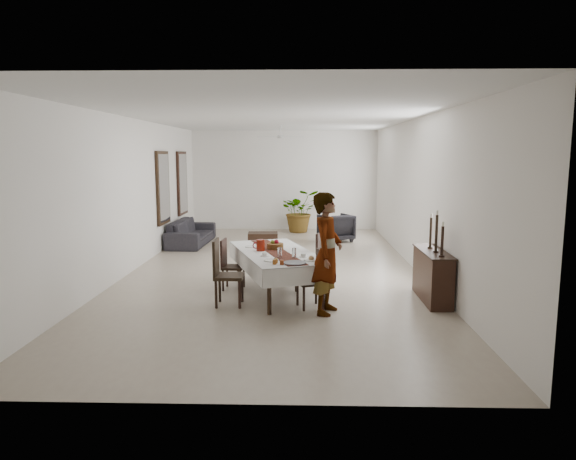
% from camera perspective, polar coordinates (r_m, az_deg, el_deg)
% --- Properties ---
extents(floor, '(6.00, 12.00, 0.00)m').
position_cam_1_polar(floor, '(11.04, -1.47, -4.39)').
color(floor, '#B4A68F').
rests_on(floor, ground).
extents(ceiling, '(6.00, 12.00, 0.02)m').
position_cam_1_polar(ceiling, '(10.79, -1.54, 12.42)').
color(ceiling, white).
rests_on(ceiling, wall_back).
extents(wall_back, '(6.00, 0.02, 3.20)m').
position_cam_1_polar(wall_back, '(16.78, -0.40, 5.54)').
color(wall_back, white).
rests_on(wall_back, floor).
extents(wall_front, '(6.00, 0.02, 3.20)m').
position_cam_1_polar(wall_front, '(4.86, -5.30, -1.70)').
color(wall_front, white).
rests_on(wall_front, floor).
extents(wall_left, '(0.02, 12.00, 3.20)m').
position_cam_1_polar(wall_left, '(11.36, -16.83, 3.78)').
color(wall_left, white).
rests_on(wall_left, floor).
extents(wall_right, '(0.02, 12.00, 3.20)m').
position_cam_1_polar(wall_right, '(11.05, 14.26, 3.76)').
color(wall_right, white).
rests_on(wall_right, floor).
extents(dining_table_top, '(1.71, 2.58, 0.05)m').
position_cam_1_polar(dining_table_top, '(9.02, -1.30, -2.63)').
color(dining_table_top, black).
rests_on(dining_table_top, table_leg_fl).
extents(table_leg_fl, '(0.09, 0.09, 0.70)m').
position_cam_1_polar(table_leg_fl, '(7.92, -2.09, -6.96)').
color(table_leg_fl, black).
rests_on(table_leg_fl, floor).
extents(table_leg_fr, '(0.09, 0.09, 0.70)m').
position_cam_1_polar(table_leg_fr, '(8.19, 3.87, -6.47)').
color(table_leg_fr, black).
rests_on(table_leg_fr, floor).
extents(table_leg_bl, '(0.09, 0.09, 0.70)m').
position_cam_1_polar(table_leg_bl, '(10.07, -5.48, -3.66)').
color(table_leg_bl, black).
rests_on(table_leg_bl, floor).
extents(table_leg_br, '(0.09, 0.09, 0.70)m').
position_cam_1_polar(table_leg_br, '(10.28, -0.69, -3.37)').
color(table_leg_br, black).
rests_on(table_leg_br, floor).
extents(tablecloth_top, '(1.94, 2.81, 0.01)m').
position_cam_1_polar(tablecloth_top, '(9.01, -1.31, -2.44)').
color(tablecloth_top, silver).
rests_on(tablecloth_top, dining_table_top).
extents(tablecloth_drape_left, '(0.84, 2.43, 0.30)m').
position_cam_1_polar(tablecloth_drape_left, '(8.90, -4.91, -3.55)').
color(tablecloth_drape_left, white).
rests_on(tablecloth_drape_left, dining_table_top).
extents(tablecloth_drape_right, '(0.84, 2.43, 0.30)m').
position_cam_1_polar(tablecloth_drape_right, '(9.21, 2.18, -3.12)').
color(tablecloth_drape_right, white).
rests_on(tablecloth_drape_right, dining_table_top).
extents(tablecloth_drape_near, '(1.11, 0.39, 0.30)m').
position_cam_1_polar(tablecloth_drape_near, '(7.85, 1.27, -5.16)').
color(tablecloth_drape_near, white).
rests_on(tablecloth_drape_near, dining_table_top).
extents(tablecloth_drape_far, '(1.11, 0.39, 0.30)m').
position_cam_1_polar(tablecloth_drape_far, '(10.25, -3.27, -1.94)').
color(tablecloth_drape_far, white).
rests_on(tablecloth_drape_far, dining_table_top).
extents(table_runner, '(1.13, 2.47, 0.00)m').
position_cam_1_polar(table_runner, '(9.01, -1.31, -2.39)').
color(table_runner, '#5C271A').
rests_on(table_runner, tablecloth_top).
extents(red_pitcher, '(0.19, 0.19, 0.20)m').
position_cam_1_polar(red_pitcher, '(9.07, -3.08, -1.70)').
color(red_pitcher, maroon).
rests_on(red_pitcher, tablecloth_top).
extents(pitcher_handle, '(0.12, 0.06, 0.12)m').
position_cam_1_polar(pitcher_handle, '(9.05, -3.60, -1.73)').
color(pitcher_handle, maroon).
rests_on(pitcher_handle, red_pitcher).
extents(wine_glass_near, '(0.07, 0.07, 0.17)m').
position_cam_1_polar(wine_glass_near, '(8.42, 0.68, -2.58)').
color(wine_glass_near, white).
rests_on(wine_glass_near, tablecloth_top).
extents(wine_glass_mid, '(0.07, 0.07, 0.17)m').
position_cam_1_polar(wine_glass_mid, '(8.45, -0.94, -2.55)').
color(wine_glass_mid, silver).
rests_on(wine_glass_mid, tablecloth_top).
extents(teacup_right, '(0.09, 0.09, 0.06)m').
position_cam_1_polar(teacup_right, '(8.53, 1.73, -2.81)').
color(teacup_right, silver).
rests_on(teacup_right, saucer_right).
extents(saucer_right, '(0.15, 0.15, 0.01)m').
position_cam_1_polar(saucer_right, '(8.54, 1.73, -2.97)').
color(saucer_right, white).
rests_on(saucer_right, tablecloth_top).
extents(teacup_left, '(0.09, 0.09, 0.06)m').
position_cam_1_polar(teacup_left, '(8.60, -2.58, -2.73)').
color(teacup_left, white).
rests_on(teacup_left, saucer_left).
extents(saucer_left, '(0.15, 0.15, 0.01)m').
position_cam_1_polar(saucer_left, '(8.60, -2.58, -2.89)').
color(saucer_left, white).
rests_on(saucer_left, tablecloth_top).
extents(plate_near_right, '(0.24, 0.24, 0.01)m').
position_cam_1_polar(plate_near_right, '(8.27, 2.59, -3.34)').
color(plate_near_right, silver).
rests_on(plate_near_right, tablecloth_top).
extents(bread_near_right, '(0.09, 0.09, 0.09)m').
position_cam_1_polar(bread_near_right, '(8.27, 2.59, -3.15)').
color(bread_near_right, tan).
rests_on(bread_near_right, plate_near_right).
extents(plate_near_left, '(0.24, 0.24, 0.01)m').
position_cam_1_polar(plate_near_left, '(8.22, -1.88, -3.40)').
color(plate_near_left, silver).
rests_on(plate_near_left, tablecloth_top).
extents(plate_far_left, '(0.24, 0.24, 0.01)m').
position_cam_1_polar(plate_far_left, '(9.45, -4.07, -1.86)').
color(plate_far_left, white).
rests_on(plate_far_left, tablecloth_top).
extents(serving_tray, '(0.36, 0.36, 0.02)m').
position_cam_1_polar(serving_tray, '(8.03, 0.75, -3.67)').
color(serving_tray, '#414247').
rests_on(serving_tray, tablecloth_top).
extents(jam_jar_a, '(0.06, 0.06, 0.07)m').
position_cam_1_polar(jam_jar_a, '(7.93, -0.69, -3.62)').
color(jam_jar_a, maroon).
rests_on(jam_jar_a, tablecloth_top).
extents(jam_jar_b, '(0.06, 0.06, 0.07)m').
position_cam_1_polar(jam_jar_b, '(7.96, -1.51, -3.58)').
color(jam_jar_b, brown).
rests_on(jam_jar_b, tablecloth_top).
extents(jam_jar_c, '(0.06, 0.06, 0.07)m').
position_cam_1_polar(jam_jar_c, '(8.07, -1.36, -3.42)').
color(jam_jar_c, '#8E5714').
rests_on(jam_jar_c, tablecloth_top).
extents(fruit_basket, '(0.30, 0.30, 0.10)m').
position_cam_1_polar(fruit_basket, '(9.25, -1.43, -1.81)').
color(fruit_basket, brown).
rests_on(fruit_basket, tablecloth_top).
extents(fruit_red, '(0.09, 0.09, 0.09)m').
position_cam_1_polar(fruit_red, '(9.26, -1.29, -1.32)').
color(fruit_red, maroon).
rests_on(fruit_red, fruit_basket).
extents(fruit_green, '(0.08, 0.08, 0.08)m').
position_cam_1_polar(fruit_green, '(9.25, -1.72, -1.33)').
color(fruit_green, olive).
rests_on(fruit_green, fruit_basket).
extents(chair_right_near_seat, '(0.50, 0.50, 0.04)m').
position_cam_1_polar(chair_right_near_seat, '(8.27, 2.49, -5.84)').
color(chair_right_near_seat, black).
rests_on(chair_right_near_seat, chair_right_near_leg_fl).
extents(chair_right_near_leg_fl, '(0.05, 0.05, 0.39)m').
position_cam_1_polar(chair_right_near_leg_fl, '(8.24, 3.92, -7.48)').
color(chair_right_near_leg_fl, black).
rests_on(chair_right_near_leg_fl, floor).
extents(chair_right_near_leg_fr, '(0.05, 0.05, 0.39)m').
position_cam_1_polar(chair_right_near_leg_fr, '(8.53, 3.15, -6.92)').
color(chair_right_near_leg_fr, black).
rests_on(chair_right_near_leg_fr, floor).
extents(chair_right_near_leg_bl, '(0.05, 0.05, 0.39)m').
position_cam_1_polar(chair_right_near_leg_bl, '(8.13, 1.78, -7.68)').
color(chair_right_near_leg_bl, black).
rests_on(chair_right_near_leg_bl, floor).
extents(chair_right_near_leg_br, '(0.05, 0.05, 0.39)m').
position_cam_1_polar(chair_right_near_leg_br, '(8.43, 1.07, -7.10)').
color(chair_right_near_leg_br, black).
rests_on(chair_right_near_leg_br, floor).
extents(chair_right_near_back, '(0.16, 0.39, 0.50)m').
position_cam_1_polar(chair_right_near_back, '(8.27, 3.68, -3.93)').
color(chair_right_near_back, black).
rests_on(chair_right_near_back, chair_right_near_seat).
extents(chair_right_far_seat, '(0.58, 0.58, 0.05)m').
position_cam_1_polar(chair_right_far_seat, '(9.30, 2.38, -3.84)').
color(chair_right_far_seat, black).
rests_on(chair_right_far_seat, chair_right_far_leg_fl).
extents(chair_right_far_leg_fl, '(0.06, 0.06, 0.45)m').
position_cam_1_polar(chair_right_far_leg_fl, '(9.13, 3.12, -5.69)').
color(chair_right_far_leg_fl, black).
rests_on(chair_right_far_leg_fl, floor).
extents(chair_right_far_leg_fr, '(0.06, 0.06, 0.45)m').
position_cam_1_polar(chair_right_far_leg_fr, '(9.48, 3.79, -5.17)').
color(chair_right_far_leg_fr, black).
rests_on(chair_right_far_leg_fr, floor).
extents(chair_right_far_leg_bl, '(0.06, 0.06, 0.45)m').
position_cam_1_polar(chair_right_far_leg_bl, '(9.24, 0.91, -5.51)').
color(chair_right_far_leg_bl, black).
rests_on(chair_right_far_leg_bl, floor).
extents(chair_right_far_leg_br, '(0.06, 0.06, 0.45)m').
position_cam_1_polar(chair_right_far_leg_br, '(9.58, 1.65, -5.00)').
color(chair_right_far_leg_br, black).
rests_on(chair_right_far_leg_br, floor).
extents(chair_right_far_back, '(0.19, 0.44, 0.58)m').
position_cam_1_polar(chair_right_far_back, '(9.18, 3.61, -2.04)').
color(chair_right_far_back, black).
rests_on(chair_right_far_back, chair_right_far_seat).
extents(chair_left_near_seat, '(0.46, 0.46, 0.05)m').
position_cam_1_polar(chair_left_near_seat, '(8.43, -6.56, -5.14)').
color(chair_left_near_seat, black).
rests_on(chair_left_near_seat, chair_left_near_leg_fl).
extents(chair_left_near_leg_fl, '(0.05, 0.05, 0.45)m').
position_cam_1_polar(chair_left_near_leg_fl, '(8.70, -7.60, -6.45)').
color(chair_left_near_leg_fl, black).
rests_on(chair_left_near_leg_fl, floor).
extents(chair_left_near_leg_fr, '(0.05, 0.05, 0.45)m').
position_cam_1_polar(chair_left_near_leg_fr, '(8.34, -7.99, -7.11)').
color(chair_left_near_leg_fr, black).
rests_on(chair_left_near_leg_fr, floor).
extents(chair_left_near_leg_bl, '(0.05, 0.05, 0.45)m').
position_cam_1_polar(chair_left_near_leg_bl, '(8.65, -5.12, -6.50)').
color(chair_left_near_leg_bl, black).
rests_on(chair_left_near_leg_bl, floor).
extents(chair_left_near_leg_br, '(0.05, 0.05, 0.45)m').
position_cam_1_polar(chair_left_near_leg_br, '(8.29, -5.40, -7.17)').
color(chair_left_near_leg_br, black).
rests_on(chair_left_near_leg_br, floor).
extents(chair_left_near_back, '(0.04, 0.46, 0.59)m').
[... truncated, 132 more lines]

